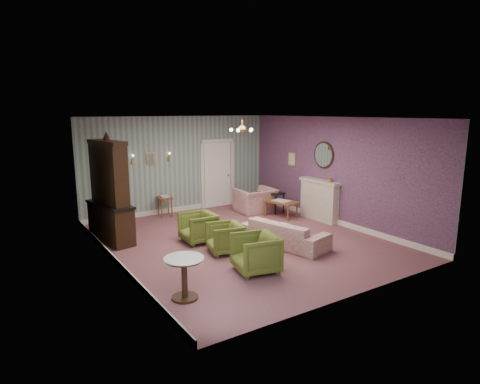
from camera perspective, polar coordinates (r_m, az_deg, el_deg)
floor at (r=9.86m, az=0.28°, el=-6.79°), size 7.00×7.00×0.00m
ceiling at (r=9.37m, az=0.30°, el=10.31°), size 7.00×7.00×0.00m
wall_back at (r=12.56m, az=-8.47°, el=3.81°), size 6.00×0.00×6.00m
wall_front at (r=6.90m, az=16.35°, el=-2.69°), size 6.00×0.00×6.00m
wall_left at (r=8.29m, az=-17.37°, el=-0.44°), size 0.00×7.00×7.00m
wall_right at (r=11.40m, az=13.05°, el=2.89°), size 0.00×7.00×7.00m
wall_right_floral at (r=11.39m, az=13.00°, el=2.88°), size 0.00×7.00×7.00m
door at (r=13.15m, az=-3.18°, el=2.63°), size 1.12×0.12×2.16m
olive_chair_a at (r=7.92m, az=2.18°, el=-8.30°), size 0.90×0.93×0.82m
olive_chair_b at (r=8.96m, az=-2.14°, el=-6.25°), size 0.80×0.84×0.73m
olive_chair_c at (r=9.70m, az=-5.84°, el=-4.76°), size 0.73×0.78×0.78m
sofa_chintz at (r=9.46m, az=6.30°, el=-5.12°), size 1.09×2.12×0.80m
wingback_chair at (r=12.44m, az=2.15°, el=-0.62°), size 1.16×0.79×0.98m
dresser at (r=9.97m, az=-17.84°, el=0.41°), size 0.79×1.60×2.54m
fireplace at (r=11.74m, az=10.99°, el=-1.11°), size 0.30×1.40×1.16m
mantel_vase at (r=11.32m, az=12.43°, el=1.75°), size 0.15×0.15×0.15m
oval_mirror at (r=11.61m, az=11.58°, el=5.09°), size 0.04×0.76×0.84m
framed_print at (r=12.64m, az=7.30°, el=4.58°), size 0.04×0.34×0.42m
coffee_table at (r=11.96m, az=5.75°, el=-2.36°), size 0.76×1.07×0.49m
side_table_black at (r=12.41m, az=5.00°, el=-1.51°), size 0.47×0.47×0.63m
pedestal_table at (r=6.92m, az=-7.76°, el=-11.82°), size 0.68×0.68×0.72m
nesting_table at (r=12.19m, az=-10.42°, el=-1.89°), size 0.45×0.54×0.64m
gilt_mirror_back at (r=12.15m, az=-12.30°, el=4.62°), size 0.28×0.06×0.36m
sconce_left at (r=11.95m, az=-14.74°, el=4.39°), size 0.16×0.12×0.30m
sconce_right at (r=12.33m, az=-9.87°, el=4.80°), size 0.16×0.12×0.30m
chandelier at (r=9.38m, az=0.30°, el=8.66°), size 0.56×0.56×0.36m
burgundy_cushion at (r=12.29m, az=2.35°, el=-0.82°), size 0.41×0.28×0.39m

